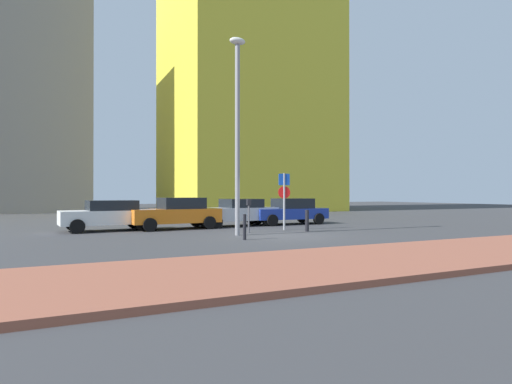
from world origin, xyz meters
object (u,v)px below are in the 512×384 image
parked_car_white (109,215)px  parking_sign_post (284,194)px  traffic_bollard_near (307,221)px  street_lamp (237,121)px  parked_car_silver (236,212)px  traffic_bollard_mid (245,227)px  parking_meter (249,211)px  parked_car_orange (176,213)px  parked_car_blue (289,211)px

parked_car_white → parking_sign_post: size_ratio=1.57×
traffic_bollard_near → street_lamp: bearing=-175.5°
parked_car_silver → traffic_bollard_mid: size_ratio=4.73×
parked_car_white → traffic_bollard_near: bearing=-27.7°
parked_car_silver → street_lamp: street_lamp is taller
traffic_bollard_near → traffic_bollard_mid: bearing=-153.9°
parked_car_white → parking_meter: parking_meter is taller
parked_car_white → street_lamp: size_ratio=0.52×
parking_meter → parked_car_white: bearing=145.9°
parked_car_silver → traffic_bollard_near: 4.77m
parked_car_white → street_lamp: (4.65, -4.64, 4.05)m
parked_car_orange → traffic_bollard_near: bearing=-37.9°
parked_car_silver → parked_car_orange: bearing=-172.3°
parked_car_blue → street_lamp: 8.09m
parked_car_silver → traffic_bollard_mid: (-2.38, -6.45, -0.28)m
parked_car_white → parking_meter: (5.58, -3.77, 0.21)m
parked_car_orange → parked_car_blue: bearing=3.3°
traffic_bollard_near → traffic_bollard_mid: 4.53m
parked_car_blue → traffic_bollard_near: 4.66m
traffic_bollard_mid → parked_car_orange: bearing=100.0°
traffic_bollard_mid → parked_car_white: bearing=123.6°
parked_car_blue → parking_sign_post: size_ratio=1.65×
parking_sign_post → traffic_bollard_near: bearing=-62.9°
parked_car_orange → street_lamp: bearing=-70.8°
parked_car_orange → parked_car_silver: parked_car_orange is taller
parked_car_white → traffic_bollard_mid: parked_car_white is taller
parked_car_silver → parked_car_white: bearing=-179.2°
parked_car_blue → parking_meter: bearing=-138.6°
parked_car_white → parking_sign_post: (7.71, -3.23, 0.96)m
parked_car_orange → traffic_bollard_near: size_ratio=4.50×
parking_sign_post → street_lamp: size_ratio=0.33×
parked_car_silver → traffic_bollard_mid: 6.88m
parking_meter → street_lamp: bearing=-136.7°
street_lamp → parking_meter: bearing=43.3°
parked_car_orange → parking_meter: 4.18m
parked_car_silver → street_lamp: (-1.95, -4.74, 4.05)m
parked_car_white → parked_car_silver: bearing=0.8°
parked_car_white → parked_car_silver: parked_car_silver is taller
street_lamp → parked_car_silver: bearing=67.6°
parked_car_blue → traffic_bollard_mid: bearing=-131.6°
parked_car_blue → traffic_bollard_near: (-1.58, -4.38, -0.26)m
street_lamp → traffic_bollard_near: street_lamp is taller
parked_car_silver → parking_sign_post: 3.63m
parked_car_white → parked_car_blue: bearing=0.1°
parked_car_silver → traffic_bollard_near: size_ratio=4.63×
parking_sign_post → street_lamp: 4.57m
parking_sign_post → traffic_bollard_mid: 4.85m
parked_car_white → parking_sign_post: parking_sign_post is taller
street_lamp → traffic_bollard_near: 5.66m
parking_meter → traffic_bollard_near: bearing=-12.2°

